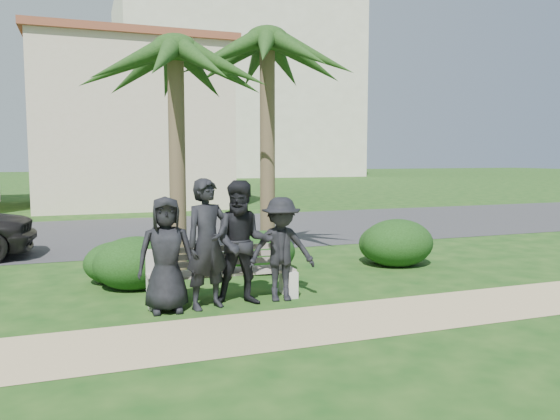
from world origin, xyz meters
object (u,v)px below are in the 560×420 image
Objects in this scene: man_d at (281,249)px; park_bench at (222,277)px; palm_right at (267,42)px; man_b at (208,244)px; man_c at (243,243)px; palm_left at (175,51)px; man_a at (166,255)px.

park_bench is at bearing 167.70° from man_d.
park_bench is 0.42× the size of palm_right.
man_b reaches higher than park_bench.
man_c is 0.36× the size of palm_left.
man_d is at bearing -69.09° from palm_left.
park_bench is 4.65m from palm_left.
man_c is 0.34× the size of palm_right.
man_b is 0.54m from man_c.
palm_right reaches higher than man_a.
man_b is 1.02× the size of man_c.
palm_left is (0.06, 2.92, 3.28)m from man_b.
palm_right reaches higher than man_b.
man_c reaches higher than man_d.
palm_left is at bearing 70.53° from man_b.
man_c is (0.54, 0.02, -0.02)m from man_b.
man_a is at bearing -166.25° from man_c.
palm_left is (0.66, 2.91, 3.41)m from man_a.
park_bench is 0.71m from man_c.
man_b is at bearing -122.08° from palm_right.
palm_left is 2.02m from palm_right.
man_c is (0.23, -0.35, 0.58)m from park_bench.
park_bench is 5.40m from palm_right.
park_bench is at bearing 137.47° from man_c.
man_c is at bearing 3.73° from man_a.
palm_left is at bearing 112.84° from man_c.
man_b reaches higher than man_a.
man_b is 1.18m from man_d.
man_b is 5.28m from palm_right.
palm_right is (0.86, 3.20, 3.80)m from man_d.
palm_right is at bearing 8.97° from palm_left.
man_a is 1.03× the size of man_d.
man_c is 0.64m from man_d.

